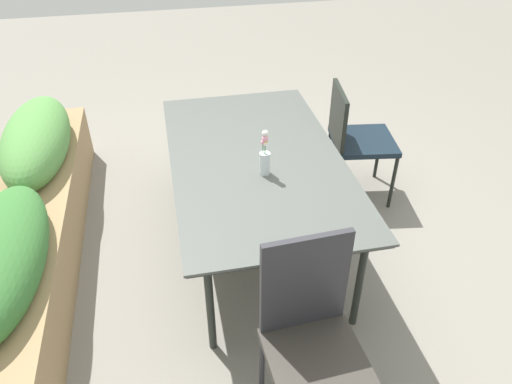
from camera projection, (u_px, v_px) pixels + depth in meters
ground_plane at (265, 243)px, 3.43m from camera, size 12.00×12.00×0.00m
dining_table at (256, 163)px, 3.06m from camera, size 1.86×1.06×0.70m
chair_near_right at (354, 135)px, 3.62m from camera, size 0.51×0.51×0.89m
chair_end_left at (311, 330)px, 2.15m from camera, size 0.45×0.45×1.00m
flower_vase at (265, 158)px, 2.83m from camera, size 0.06×0.06×0.29m
planter_box at (31, 213)px, 3.13m from camera, size 2.69×0.49×0.77m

